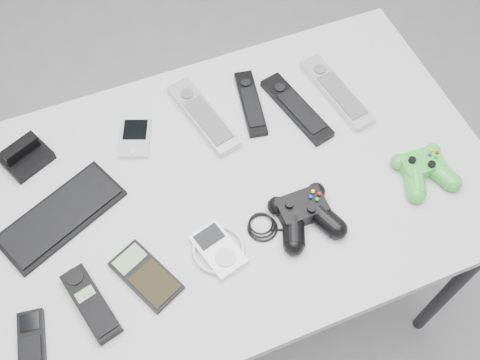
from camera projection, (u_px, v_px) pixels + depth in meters
name	position (u px, v px, depth m)	size (l,w,h in m)	color
floor	(249.00, 305.00, 1.83)	(3.50, 3.50, 0.00)	slate
desk	(237.00, 196.00, 1.27)	(1.10, 0.71, 0.74)	#979799
pda_keyboard	(61.00, 216.00, 1.16)	(0.26, 0.11, 0.02)	black
dock_bracket	(24.00, 154.00, 1.22)	(0.10, 0.09, 0.05)	black
pda	(135.00, 138.00, 1.26)	(0.07, 0.10, 0.02)	#AEAEB5
remote_silver_a	(203.00, 116.00, 1.29)	(0.06, 0.23, 0.03)	#AEAEB5
remote_black_a	(251.00, 103.00, 1.31)	(0.04, 0.19, 0.02)	black
remote_black_b	(296.00, 108.00, 1.30)	(0.05, 0.22, 0.02)	black
remote_silver_b	(336.00, 91.00, 1.33)	(0.05, 0.23, 0.02)	#B1B1B8
mobile_phone	(31.00, 339.00, 1.03)	(0.05, 0.11, 0.02)	black
cordless_handset	(91.00, 303.00, 1.06)	(0.05, 0.16, 0.02)	black
calculator	(146.00, 276.00, 1.10)	(0.07, 0.15, 0.01)	black
mp3_player	(218.00, 249.00, 1.12)	(0.11, 0.11, 0.02)	white
controller_black	(305.00, 213.00, 1.15)	(0.24, 0.15, 0.05)	black
controller_green	(424.00, 169.00, 1.20)	(0.13, 0.13, 0.04)	#288B26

